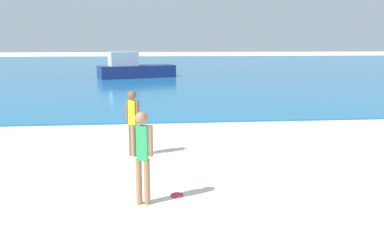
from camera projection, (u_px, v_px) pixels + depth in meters
The scene contains 5 objects.
water at pixel (169, 66), 42.17m from camera, with size 160.00×60.00×0.06m, color #1E6B9E.
person_standing at pixel (142, 153), 6.27m from camera, with size 0.36×0.21×1.59m.
frisbee at pixel (177, 195), 6.77m from camera, with size 0.23×0.23×0.03m, color #E51E4C.
person_distant at pixel (133, 119), 8.96m from camera, with size 0.32×0.22×1.58m.
boat_near at pixel (134, 69), 28.42m from camera, with size 5.90×3.54×1.91m.
Camera 1 is at (-1.39, -2.39, 2.69)m, focal length 35.67 mm.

